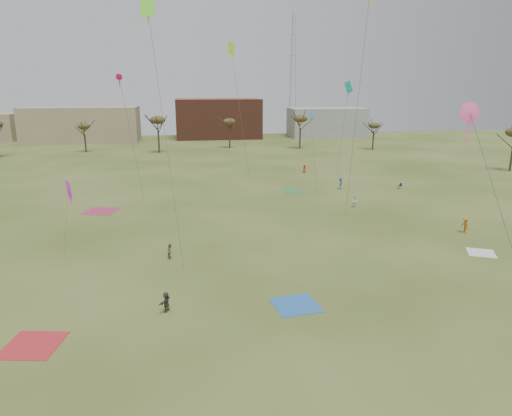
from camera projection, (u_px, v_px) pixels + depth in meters
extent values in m
plane|color=#364816|center=(284.00, 335.00, 30.19)|extent=(260.00, 260.00, 0.00)
imported|color=#7B674E|center=(170.00, 251.00, 43.38)|extent=(0.75, 0.86, 1.49)
imported|color=#4D3C37|center=(166.00, 302.00, 33.14)|extent=(1.05, 1.44, 1.50)
imported|color=#B26D21|center=(465.00, 225.00, 50.92)|extent=(0.76, 1.21, 1.80)
imported|color=white|center=(355.00, 201.00, 61.52)|extent=(0.96, 0.82, 1.73)
imported|color=#B0311E|center=(304.00, 169.00, 86.24)|extent=(0.88, 0.77, 1.52)
imported|color=#1E478D|center=(340.00, 183.00, 72.58)|extent=(1.16, 1.36, 1.83)
cube|color=red|center=(33.00, 345.00, 28.95)|extent=(3.93, 3.93, 0.03)
cube|color=#2967B3|center=(296.00, 305.00, 34.27)|extent=(3.67, 3.67, 0.03)
cube|color=silver|center=(481.00, 253.00, 44.95)|extent=(3.37, 3.37, 0.03)
cube|color=#A43250|center=(101.00, 211.00, 59.93)|extent=(4.68, 4.68, 0.03)
cube|color=#30844A|center=(292.00, 191.00, 71.21)|extent=(2.75, 2.75, 0.03)
cube|color=#151C3B|center=(400.00, 186.00, 72.92)|extent=(0.63, 0.63, 0.04)
cube|color=#151C3B|center=(401.00, 185.00, 72.96)|extent=(0.28, 0.52, 0.44)
cube|color=#B6F629|center=(231.00, 48.00, 69.32)|extent=(0.97, 0.97, 1.91)
cube|color=#B6F629|center=(231.00, 53.00, 69.49)|extent=(0.08, 0.08, 1.72)
cylinder|color=#4C4C51|center=(241.00, 117.00, 71.72)|extent=(2.71, 1.00, 20.50)
cube|color=teal|center=(349.00, 87.00, 72.69)|extent=(0.90, 0.90, 1.77)
cube|color=teal|center=(348.00, 91.00, 72.85)|extent=(0.08, 0.08, 1.59)
cylinder|color=#4C4C51|center=(342.00, 134.00, 74.83)|extent=(1.17, 0.71, 14.81)
cone|color=#B61353|center=(119.00, 77.00, 56.08)|extent=(0.81, 0.06, 0.81)
cube|color=#B61353|center=(119.00, 81.00, 56.21)|extent=(0.08, 0.08, 1.33)
cylinder|color=#4C4C51|center=(132.00, 142.00, 59.11)|extent=(1.94, 1.77, 16.05)
cone|color=#2683D8|center=(310.00, 114.00, 65.39)|extent=(1.06, 0.08, 1.06)
cube|color=#2683D8|center=(310.00, 119.00, 65.57)|extent=(0.08, 0.08, 1.73)
cylinder|color=#4C4C51|center=(314.00, 155.00, 64.16)|extent=(0.30, 5.57, 11.11)
cylinder|color=#4C4C51|center=(357.00, 112.00, 50.27)|extent=(0.86, 1.62, 24.49)
cube|color=#6FEB29|center=(147.00, 5.00, 35.84)|extent=(0.92, 0.92, 1.80)
cube|color=#6FEB29|center=(148.00, 13.00, 36.00)|extent=(0.08, 0.08, 1.62)
cylinder|color=#4C4C51|center=(166.00, 142.00, 37.22)|extent=(2.00, 3.19, 21.15)
cone|color=#EF4B93|center=(470.00, 113.00, 28.25)|extent=(1.33, 0.10, 1.33)
cube|color=#EF4B93|center=(468.00, 126.00, 28.47)|extent=(0.08, 0.08, 2.17)
cylinder|color=#4C4C51|center=(506.00, 228.00, 27.53)|extent=(2.84, 5.63, 13.41)
cube|color=#D826D4|center=(69.00, 189.00, 44.53)|extent=(0.93, 0.93, 1.82)
cube|color=#D826D4|center=(69.00, 196.00, 44.70)|extent=(0.08, 0.08, 1.64)
cylinder|color=#4C4C51|center=(66.00, 223.00, 42.71)|extent=(0.26, 5.31, 5.27)
cylinder|color=#3A2B1E|center=(85.00, 143.00, 112.85)|extent=(0.40, 0.40, 4.32)
ellipsoid|color=#473D1E|center=(84.00, 126.00, 111.77)|extent=(3.02, 3.02, 1.58)
cylinder|color=#3A2B1E|center=(159.00, 142.00, 111.62)|extent=(0.40, 0.40, 5.40)
ellipsoid|color=#473D1E|center=(158.00, 120.00, 110.27)|extent=(3.78, 3.78, 1.98)
cylinder|color=#3A2B1E|center=(230.00, 139.00, 120.17)|extent=(0.40, 0.40, 4.68)
ellipsoid|color=#473D1E|center=(229.00, 122.00, 119.00)|extent=(3.28, 3.28, 1.72)
cylinder|color=#3A2B1E|center=(300.00, 138.00, 119.00)|extent=(0.40, 0.40, 5.28)
ellipsoid|color=#473D1E|center=(300.00, 119.00, 117.68)|extent=(3.70, 3.70, 1.94)
cylinder|color=#3A2B1E|center=(373.00, 141.00, 117.10)|extent=(0.40, 0.40, 4.20)
ellipsoid|color=#473D1E|center=(374.00, 125.00, 116.05)|extent=(2.94, 2.94, 1.54)
cylinder|color=#3A2B1E|center=(511.00, 158.00, 87.63)|extent=(0.40, 0.40, 5.04)
cube|color=#937F60|center=(82.00, 124.00, 133.30)|extent=(32.00, 14.00, 10.00)
cube|color=brown|center=(218.00, 118.00, 143.87)|extent=(26.00, 16.00, 12.00)
cube|color=gray|center=(327.00, 122.00, 147.66)|extent=(24.00, 12.00, 9.00)
cylinder|color=#9EA3A8|center=(295.00, 76.00, 149.21)|extent=(0.16, 0.16, 38.00)
cylinder|color=#9EA3A8|center=(291.00, 76.00, 149.75)|extent=(0.16, 0.16, 38.00)
cylinder|color=#9EA3A8|center=(292.00, 76.00, 148.26)|extent=(0.16, 0.16, 38.00)
cylinder|color=#9EA3A8|center=(294.00, 8.00, 143.77)|extent=(0.10, 0.10, 3.00)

